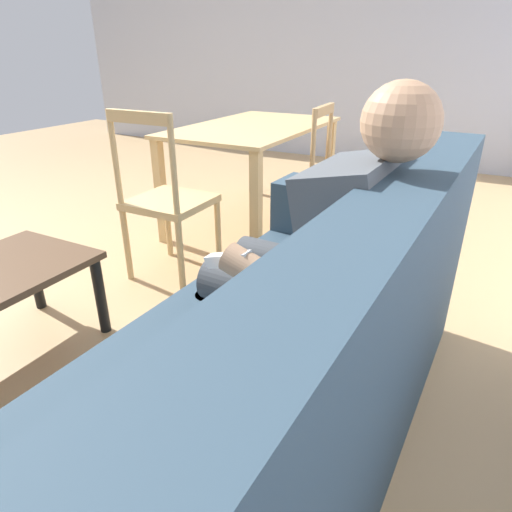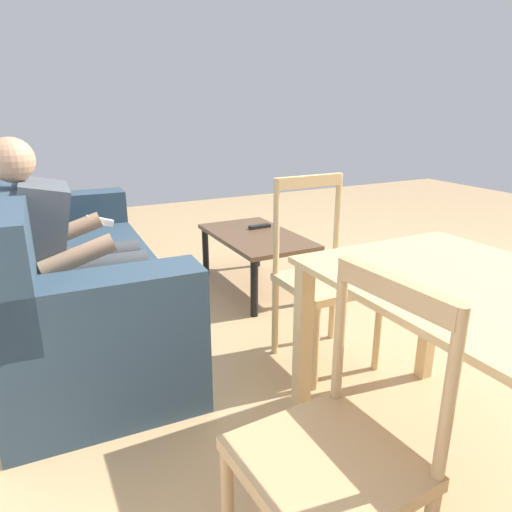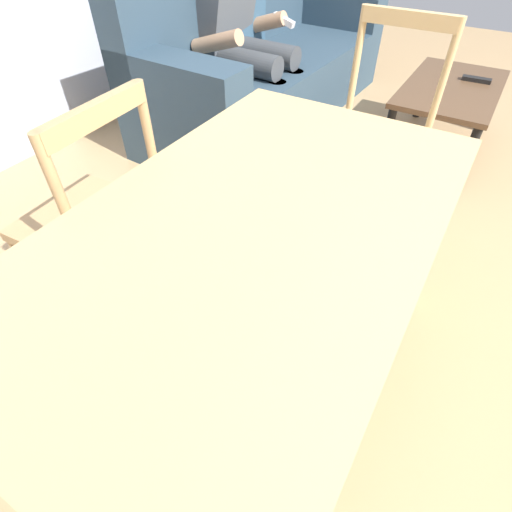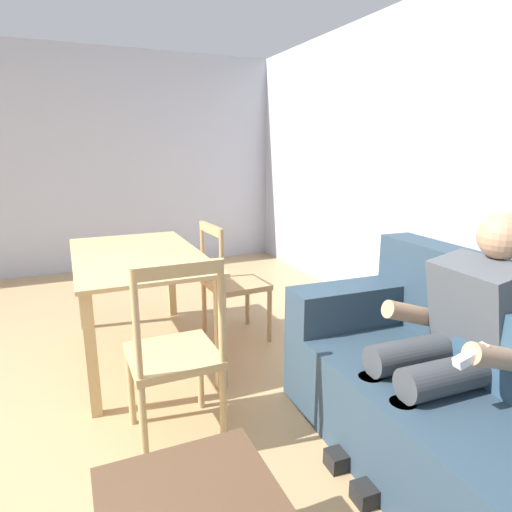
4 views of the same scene
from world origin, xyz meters
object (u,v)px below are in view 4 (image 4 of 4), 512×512
object	(u,v)px
couch	(506,429)
person_lounging	(454,339)
dining_table	(138,269)
dining_chair_facing_couch	(174,356)
dining_chair_near_wall	(232,283)

from	to	relation	value
couch	person_lounging	xyz separation A→B (m)	(-0.30, 0.00, 0.26)
dining_table	couch	bearing A→B (deg)	29.82
couch	dining_chair_facing_couch	world-z (taller)	dining_chair_facing_couch
dining_chair_near_wall	dining_chair_facing_couch	bearing A→B (deg)	-33.41
person_lounging	couch	bearing A→B (deg)	-0.05
couch	dining_chair_facing_couch	distance (m)	1.46
person_lounging	dining_chair_facing_couch	bearing A→B (deg)	-119.21
dining_chair_facing_couch	person_lounging	bearing A→B (deg)	60.79
couch	dining_chair_facing_couch	size ratio (longest dim) A/B	2.29
dining_table	dining_chair_near_wall	bearing A→B (deg)	89.84
dining_chair_near_wall	dining_table	bearing A→B (deg)	-90.16
dining_table	dining_chair_near_wall	xyz separation A→B (m)	(0.00, 0.68, -0.19)
dining_chair_near_wall	person_lounging	bearing A→B (deg)	14.88
person_lounging	dining_table	xyz separation A→B (m)	(-1.67, -1.13, 0.02)
couch	dining_chair_facing_couch	xyz separation A→B (m)	(-0.93, -1.13, 0.12)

